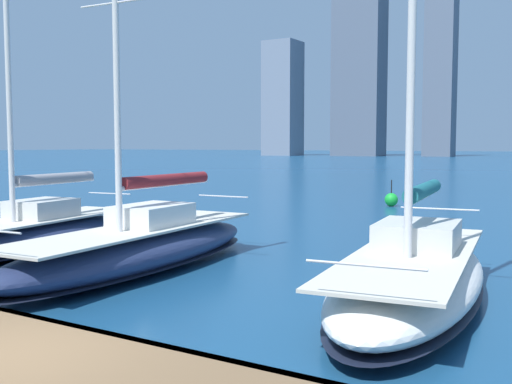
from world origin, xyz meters
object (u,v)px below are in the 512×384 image
object	(u,v)px
sailboat_maroon	(139,246)
channel_buoy	(391,200)
sailboat_teal	(413,274)
sailboat_grey	(31,232)

from	to	relation	value
sailboat_maroon	channel_buoy	size ratio (longest dim) A/B	7.37
channel_buoy	sailboat_teal	bearing A→B (deg)	109.68
sailboat_teal	sailboat_grey	xyz separation A→B (m)	(11.52, 0.24, 0.00)
sailboat_maroon	sailboat_grey	distance (m)	4.53
sailboat_grey	channel_buoy	bearing A→B (deg)	-104.34
sailboat_teal	sailboat_grey	size ratio (longest dim) A/B	0.88
sailboat_teal	sailboat_grey	world-z (taller)	sailboat_grey
sailboat_maroon	sailboat_grey	bearing A→B (deg)	-2.95
sailboat_teal	sailboat_maroon	bearing A→B (deg)	3.91
sailboat_maroon	channel_buoy	xyz separation A→B (m)	(-0.31, -19.16, -0.29)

